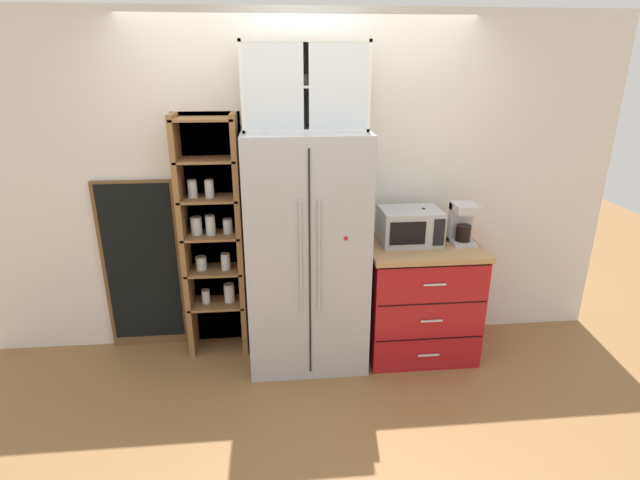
% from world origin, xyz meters
% --- Properties ---
extents(ground_plane, '(10.62, 10.62, 0.00)m').
position_xyz_m(ground_plane, '(0.00, 0.00, 0.00)').
color(ground_plane, olive).
extents(wall_back_cream, '(4.93, 0.10, 2.55)m').
position_xyz_m(wall_back_cream, '(0.00, 0.40, 1.27)').
color(wall_back_cream, silver).
rests_on(wall_back_cream, ground).
extents(refrigerator, '(0.86, 0.66, 1.76)m').
position_xyz_m(refrigerator, '(0.00, 0.03, 0.88)').
color(refrigerator, '#ADAFB5').
rests_on(refrigerator, ground).
extents(pantry_shelf_column, '(0.49, 0.30, 1.86)m').
position_xyz_m(pantry_shelf_column, '(-0.70, 0.27, 0.95)').
color(pantry_shelf_column, brown).
rests_on(pantry_shelf_column, ground).
extents(counter_cabinet, '(0.85, 0.65, 0.90)m').
position_xyz_m(counter_cabinet, '(0.88, 0.04, 0.45)').
color(counter_cabinet, '#A8161C').
rests_on(counter_cabinet, ground).
extents(microwave, '(0.44, 0.33, 0.26)m').
position_xyz_m(microwave, '(0.78, 0.09, 1.03)').
color(microwave, '#ADAFB5').
rests_on(microwave, counter_cabinet).
extents(coffee_maker, '(0.17, 0.20, 0.31)m').
position_xyz_m(coffee_maker, '(1.17, 0.05, 1.06)').
color(coffee_maker, '#B7B7BC').
rests_on(coffee_maker, counter_cabinet).
extents(mug_charcoal, '(0.11, 0.07, 0.09)m').
position_xyz_m(mug_charcoal, '(0.88, -0.01, 0.95)').
color(mug_charcoal, '#2D2D33').
rests_on(mug_charcoal, counter_cabinet).
extents(mug_red, '(0.12, 0.09, 0.09)m').
position_xyz_m(mug_red, '(0.88, 0.03, 0.95)').
color(mug_red, red).
rests_on(mug_red, counter_cabinet).
extents(bottle_cobalt, '(0.06, 0.06, 0.26)m').
position_xyz_m(bottle_cobalt, '(0.88, 0.10, 1.02)').
color(bottle_cobalt, navy).
rests_on(bottle_cobalt, counter_cabinet).
extents(upper_cabinet, '(0.82, 0.32, 0.57)m').
position_xyz_m(upper_cabinet, '(0.00, 0.08, 2.04)').
color(upper_cabinet, silver).
rests_on(upper_cabinet, refrigerator).
extents(chalkboard_menu, '(0.60, 0.04, 1.37)m').
position_xyz_m(chalkboard_menu, '(-1.26, 0.33, 0.69)').
color(chalkboard_menu, brown).
rests_on(chalkboard_menu, ground).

